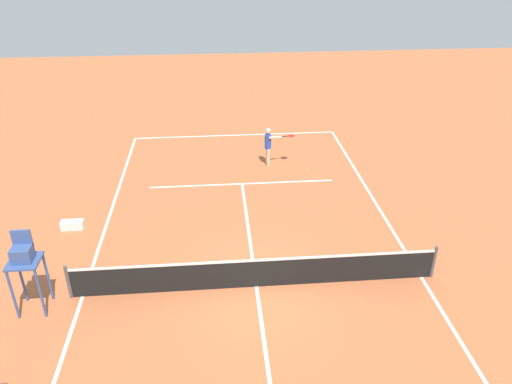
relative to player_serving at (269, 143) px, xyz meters
The scene contains 7 objects.
ground_plane 8.41m from the player_serving, 81.10° to the left, with size 60.00×60.00×0.00m, color #B76038.
court_lines 8.41m from the player_serving, 81.10° to the left, with size 10.00×23.82×0.01m.
tennis_net 8.36m from the player_serving, 81.10° to the left, with size 10.60×0.10×1.07m.
player_serving is the anchor object (origin of this frame).
tennis_ball 2.00m from the player_serving, 155.02° to the left, with size 0.07×0.07×0.07m, color #CCE033.
umpire_chair 11.36m from the player_serving, 49.39° to the left, with size 0.80×0.80×2.41m.
equipment_bag 8.70m from the player_serving, 31.81° to the left, with size 0.76×0.32×0.30m, color white.
Camera 1 is at (1.02, 11.29, 9.24)m, focal length 34.65 mm.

